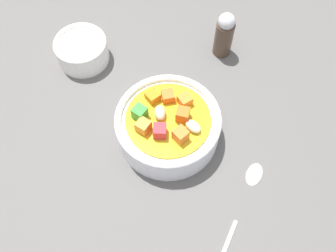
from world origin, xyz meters
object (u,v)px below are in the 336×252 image
(soup_bowl_main, at_px, (168,125))
(pepper_shaker, at_px, (224,34))
(side_bowl_small, at_px, (82,50))
(spoon, at_px, (240,210))

(soup_bowl_main, distance_m, pepper_shaker, 0.19)
(soup_bowl_main, height_order, pepper_shaker, pepper_shaker)
(side_bowl_small, bearing_deg, spoon, -112.97)
(pepper_shaker, bearing_deg, soup_bowl_main, 175.07)
(spoon, xyz_separation_m, pepper_shaker, (0.25, 0.12, 0.04))
(pepper_shaker, bearing_deg, side_bowl_small, 118.47)
(spoon, bearing_deg, soup_bowl_main, 65.34)
(spoon, bearing_deg, side_bowl_small, 67.86)
(pepper_shaker, bearing_deg, spoon, -153.92)
(side_bowl_small, height_order, pepper_shaker, pepper_shaker)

